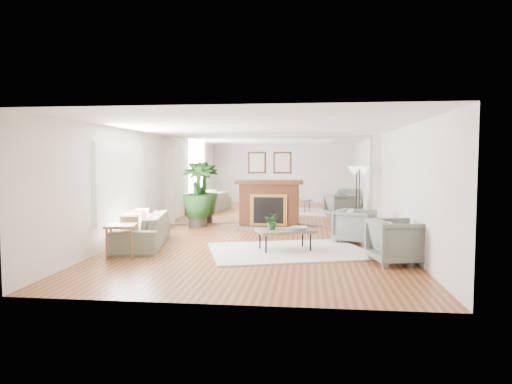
# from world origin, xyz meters

# --- Properties ---
(ground) EXTENTS (7.00, 7.00, 0.00)m
(ground) POSITION_xyz_m (0.00, 0.00, 0.00)
(ground) COLOR brown
(ground) RESTS_ON ground
(wall_left) EXTENTS (0.02, 7.00, 2.50)m
(wall_left) POSITION_xyz_m (-2.99, 0.00, 1.25)
(wall_left) COLOR white
(wall_left) RESTS_ON ground
(wall_right) EXTENTS (0.02, 7.00, 2.50)m
(wall_right) POSITION_xyz_m (2.99, 0.00, 1.25)
(wall_right) COLOR white
(wall_right) RESTS_ON ground
(wall_back) EXTENTS (6.00, 0.02, 2.50)m
(wall_back) POSITION_xyz_m (0.00, 3.49, 1.25)
(wall_back) COLOR white
(wall_back) RESTS_ON ground
(mirror_panel) EXTENTS (5.40, 0.04, 2.40)m
(mirror_panel) POSITION_xyz_m (0.00, 3.47, 1.25)
(mirror_panel) COLOR silver
(mirror_panel) RESTS_ON wall_back
(window_panel) EXTENTS (0.04, 2.40, 1.50)m
(window_panel) POSITION_xyz_m (-2.96, 0.40, 1.35)
(window_panel) COLOR #B2E09E
(window_panel) RESTS_ON wall_left
(fireplace) EXTENTS (1.85, 0.83, 2.05)m
(fireplace) POSITION_xyz_m (0.00, 3.26, 0.66)
(fireplace) COLOR brown
(fireplace) RESTS_ON ground
(area_rug) EXTENTS (3.52, 2.94, 0.03)m
(area_rug) POSITION_xyz_m (0.66, -0.08, 0.02)
(area_rug) COLOR silver
(area_rug) RESTS_ON ground
(coffee_table) EXTENTS (1.25, 0.99, 0.44)m
(coffee_table) POSITION_xyz_m (0.60, -0.03, 0.40)
(coffee_table) COLOR #6B6255
(coffee_table) RESTS_ON ground
(sofa) EXTENTS (1.32, 2.45, 0.68)m
(sofa) POSITION_xyz_m (-2.45, 0.20, 0.34)
(sofa) COLOR slate
(sofa) RESTS_ON ground
(armchair_back) EXTENTS (1.06, 1.05, 0.74)m
(armchair_back) POSITION_xyz_m (2.08, 1.10, 0.37)
(armchair_back) COLOR slate
(armchair_back) RESTS_ON ground
(armchair_front) EXTENTS (1.03, 1.01, 0.79)m
(armchair_front) POSITION_xyz_m (2.60, -0.90, 0.39)
(armchair_front) COLOR slate
(armchair_front) RESTS_ON ground
(side_table) EXTENTS (0.66, 0.66, 0.62)m
(side_table) POSITION_xyz_m (-2.42, -0.96, 0.52)
(side_table) COLOR brown
(side_table) RESTS_ON ground
(potted_ficus) EXTENTS (0.91, 0.91, 1.78)m
(potted_ficus) POSITION_xyz_m (-1.95, 3.10, 0.95)
(potted_ficus) COLOR #28241E
(potted_ficus) RESTS_ON ground
(floor_lamp) EXTENTS (0.54, 0.30, 1.65)m
(floor_lamp) POSITION_xyz_m (2.39, 3.10, 1.41)
(floor_lamp) COLOR black
(floor_lamp) RESTS_ON ground
(tabletop_plant) EXTENTS (0.35, 0.32, 0.33)m
(tabletop_plant) POSITION_xyz_m (0.34, -0.02, 0.60)
(tabletop_plant) COLOR #29561F
(tabletop_plant) RESTS_ON coffee_table
(fruit_bowl) EXTENTS (0.33, 0.33, 0.07)m
(fruit_bowl) POSITION_xyz_m (0.86, -0.08, 0.47)
(fruit_bowl) COLOR brown
(fruit_bowl) RESTS_ON coffee_table
(book) EXTENTS (0.23, 0.31, 0.02)m
(book) POSITION_xyz_m (0.81, 0.20, 0.45)
(book) COLOR brown
(book) RESTS_ON coffee_table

